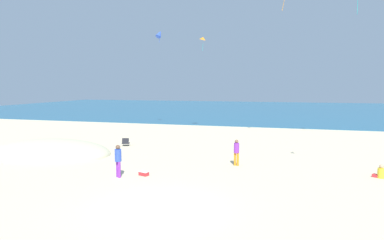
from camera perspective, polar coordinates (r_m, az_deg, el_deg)
ground_plane at (r=23.23m, az=3.30°, el=-6.27°), size 120.00×120.00×0.00m
ocean_water at (r=69.72m, az=11.54°, el=1.82°), size 120.00×60.00×0.05m
dune_mound at (r=26.29m, az=-23.09°, el=-5.30°), size 9.20×6.44×2.01m
beach_chair_near_camera at (r=27.79m, az=-11.19°, el=-3.72°), size 0.70×0.77×0.64m
cooler_box at (r=18.69m, az=-8.20°, el=-8.96°), size 0.60×0.46×0.24m
person_1 at (r=18.38m, az=-12.45°, el=-6.44°), size 0.48×0.48×1.76m
person_2 at (r=20.61m, az=29.36°, el=-7.85°), size 0.66×0.58×0.74m
person_3 at (r=20.71m, az=7.57°, el=-5.18°), size 0.38×0.38×1.62m
kite_blue at (r=39.49m, az=-5.57°, el=14.36°), size 0.93×1.13×1.47m
kite_orange at (r=35.25m, az=1.91°, el=13.68°), size 0.78×0.90×1.45m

